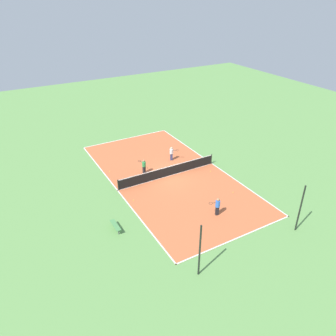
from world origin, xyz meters
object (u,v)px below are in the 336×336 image
player_far_green (144,166)px  tennis_ball_near_net (233,192)px  tennis_ball_left_sideline (133,200)px  bench (115,226)px  tennis_ball_midcourt (110,171)px  tennis_net (168,171)px  player_near_white (172,153)px  fence_post_back_right (200,251)px  player_near_blue (217,205)px  tennis_ball_far_baseline (211,171)px  fence_post_back_left (300,209)px

player_far_green → tennis_ball_near_net: size_ratio=21.19×
tennis_ball_left_sideline → bench: bearing=46.0°
bench → tennis_ball_midcourt: 9.01m
tennis_net → player_far_green: (1.74, -1.69, 0.27)m
player_near_white → fence_post_back_right: bearing=-83.1°
bench → player_near_blue: 8.08m
tennis_net → fence_post_back_right: bearing=69.4°
player_far_green → tennis_ball_far_baseline: bearing=-138.6°
bench → player_far_green: player_far_green is taller
player_near_white → player_near_blue: bearing=-68.3°
tennis_ball_near_net → tennis_ball_far_baseline: (-0.52, -4.09, 0.00)m
tennis_ball_near_net → fence_post_back_right: fence_post_back_right is taller
tennis_ball_left_sideline → fence_post_back_left: bearing=133.5°
tennis_ball_left_sideline → tennis_net: bearing=-154.8°
tennis_net → player_near_blue: player_near_blue is taller
tennis_ball_far_baseline → player_near_blue: bearing=57.9°
player_near_blue → tennis_ball_far_baseline: bearing=-104.7°
tennis_ball_left_sideline → tennis_ball_near_net: (-8.21, 3.25, 0.00)m
tennis_net → bench: tennis_net is taller
player_far_green → tennis_ball_left_sideline: player_far_green is taller
player_near_blue → tennis_ball_left_sideline: player_near_blue is taller
player_near_white → fence_post_back_left: fence_post_back_left is taller
tennis_ball_far_baseline → tennis_net: bearing=-18.2°
tennis_ball_far_baseline → player_near_white: bearing=-62.6°
tennis_ball_left_sideline → fence_post_back_left: (-9.04, 9.52, 1.91)m
tennis_net → tennis_ball_near_net: 6.52m
tennis_net → tennis_ball_far_baseline: size_ratio=152.17×
bench → fence_post_back_right: bearing=23.8°
tennis_net → player_near_white: player_near_white is taller
player_near_blue → fence_post_back_right: size_ratio=0.40×
bench → tennis_ball_midcourt: size_ratio=22.02×
player_near_white → tennis_ball_midcourt: (6.59, -0.84, -0.81)m
tennis_ball_near_net → tennis_ball_midcourt: (8.18, -9.01, 0.00)m
tennis_ball_left_sideline → tennis_ball_near_net: 8.83m
bench → tennis_ball_near_net: bench is taller
bench → tennis_ball_near_net: (-10.94, 0.43, -0.33)m
tennis_ball_far_baseline → bench: bearing=17.7°
tennis_ball_left_sideline → tennis_ball_far_baseline: size_ratio=1.00×
player_near_white → tennis_ball_near_net: player_near_white is taller
tennis_ball_left_sideline → fence_post_back_left: 13.27m
tennis_ball_far_baseline → fence_post_back_left: (-0.31, 10.36, 1.91)m
player_near_white → tennis_ball_near_net: bearing=-48.2°
fence_post_back_left → fence_post_back_right: size_ratio=1.00×
tennis_ball_midcourt → tennis_ball_near_net: bearing=132.3°
player_near_white → tennis_ball_near_net: (-1.59, 8.17, -0.81)m
tennis_ball_midcourt → fence_post_back_right: (-0.21, 15.28, 1.91)m
player_far_green → tennis_ball_left_sideline: 4.89m
tennis_ball_midcourt → player_far_green: bearing=146.7°
tennis_ball_midcourt → player_near_blue: bearing=114.7°
tennis_ball_near_net → tennis_ball_midcourt: bearing=-47.7°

